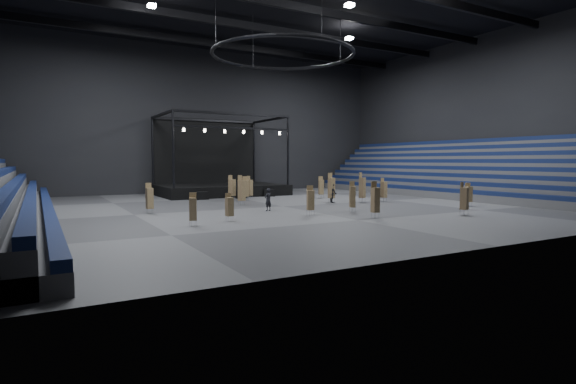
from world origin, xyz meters
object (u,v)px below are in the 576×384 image
chair_stack_9 (229,206)px  stage (217,182)px  chair_stack_4 (246,188)px  flight_case_left (202,196)px  flight_case_mid (241,194)px  chair_stack_6 (384,189)px  chair_stack_8 (310,200)px  chair_stack_11 (362,187)px  flight_case_right (269,193)px  chair_stack_5 (464,198)px  chair_stack_14 (232,187)px  chair_stack_10 (321,187)px  chair_stack_0 (469,194)px  man_center (268,200)px  chair_stack_12 (193,209)px  chair_stack_13 (331,187)px  chair_stack_7 (250,187)px  chair_stack_15 (149,198)px  crew_member (333,193)px  chair_stack_1 (375,199)px  chair_stack_2 (242,190)px  chair_stack_3 (352,196)px

chair_stack_9 → stage: bearing=67.5°
chair_stack_4 → stage: bearing=90.8°
flight_case_left → chair_stack_9: size_ratio=0.66×
flight_case_mid → chair_stack_6: size_ratio=0.54×
chair_stack_8 → chair_stack_11: (9.96, 6.53, 0.28)m
flight_case_left → chair_stack_8: size_ratio=0.57×
flight_case_right → chair_stack_5: (4.67, -22.33, 0.86)m
chair_stack_6 → chair_stack_14: bearing=137.0°
chair_stack_8 → chair_stack_10: (8.97, 12.18, 0.06)m
chair_stack_0 → chair_stack_5: bearing=-120.6°
chair_stack_4 → man_center: 9.26m
chair_stack_12 → chair_stack_13: 18.39m
chair_stack_5 → flight_case_mid: bearing=92.0°
chair_stack_6 → chair_stack_12: (-21.17, -6.96, -0.12)m
chair_stack_7 → chair_stack_15: 14.22m
man_center → crew_member: crew_member is taller
chair_stack_4 → chair_stack_5: (9.23, -18.47, -0.03)m
chair_stack_1 → chair_stack_6: 12.85m
chair_stack_0 → chair_stack_2: 19.87m
flight_case_mid → chair_stack_0: (13.81, -17.55, 0.70)m
flight_case_left → chair_stack_10: bearing=-21.1°
chair_stack_4 → chair_stack_5: chair_stack_4 is taller
flight_case_mid → chair_stack_13: (5.54, -8.66, 1.03)m
chair_stack_5 → man_center: (-11.29, 9.46, -0.36)m
chair_stack_7 → chair_stack_13: chair_stack_13 is taller
flight_case_right → chair_stack_0: 20.95m
chair_stack_5 → chair_stack_15: chair_stack_5 is taller
chair_stack_12 → chair_stack_13: size_ratio=0.73×
chair_stack_4 → chair_stack_9: 15.09m
chair_stack_2 → chair_stack_14: chair_stack_2 is taller
chair_stack_3 → chair_stack_6: 9.60m
chair_stack_13 → chair_stack_15: chair_stack_13 is taller
flight_case_right → chair_stack_0: size_ratio=0.58×
flight_case_right → chair_stack_14: size_ratio=0.48×
chair_stack_5 → man_center: chair_stack_5 is taller
chair_stack_0 → chair_stack_12: (-24.47, 0.20, -0.03)m
chair_stack_2 → chair_stack_13: size_ratio=0.95×
chair_stack_0 → chair_stack_3: chair_stack_3 is taller
flight_case_right → chair_stack_13: size_ratio=0.43×
chair_stack_5 → chair_stack_13: chair_stack_13 is taller
flight_case_left → chair_stack_4: bearing=-46.5°
chair_stack_1 → chair_stack_10: bearing=73.7°
flight_case_mid → chair_stack_6: (10.51, -10.38, 0.79)m
chair_stack_5 → chair_stack_8: chair_stack_5 is taller
flight_case_mid → chair_stack_14: size_ratio=0.49×
chair_stack_6 → chair_stack_15: size_ratio=0.99×
chair_stack_6 → chair_stack_9: size_ratio=1.23×
chair_stack_12 → chair_stack_8: bearing=26.1°
flight_case_right → chair_stack_9: (-11.63, -17.19, 0.60)m
chair_stack_5 → crew_member: size_ratio=1.33×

